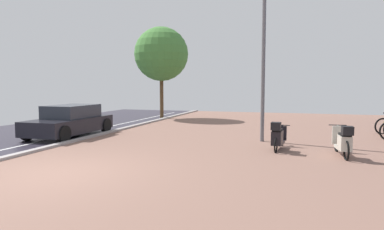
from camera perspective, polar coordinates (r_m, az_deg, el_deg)
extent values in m
cube|color=#855F51|center=(6.94, 11.59, -12.64)|extent=(14.40, 40.00, 0.05)
torus|color=black|center=(16.70, 29.10, -1.65)|extent=(0.71, 0.31, 0.73)
torus|color=black|center=(10.91, 13.75, -4.90)|extent=(0.10, 0.50, 0.50)
torus|color=black|center=(12.17, 14.73, -3.91)|extent=(0.10, 0.50, 0.50)
cube|color=black|center=(11.55, 14.26, -4.48)|extent=(0.35, 0.75, 0.08)
cube|color=black|center=(11.11, 13.96, -3.70)|extent=(0.36, 0.60, 0.44)
cube|color=black|center=(11.08, 13.99, -2.42)|extent=(0.31, 0.54, 0.06)
cylinder|color=black|center=(12.12, 14.73, -2.78)|extent=(0.08, 0.13, 0.50)
cube|color=black|center=(12.05, 14.68, -2.93)|extent=(0.33, 0.11, 0.49)
cylinder|color=black|center=(12.06, 14.74, -1.64)|extent=(0.52, 0.08, 0.03)
cube|color=black|center=(10.78, 13.77, -1.81)|extent=(0.31, 0.31, 0.24)
torus|color=black|center=(10.45, 24.24, -5.42)|extent=(0.11, 0.58, 0.58)
torus|color=black|center=(11.69, 22.88, -4.31)|extent=(0.11, 0.58, 0.58)
cube|color=beige|center=(11.08, 23.52, -4.97)|extent=(0.35, 0.74, 0.08)
cube|color=beige|center=(10.65, 24.01, -4.25)|extent=(0.35, 0.59, 0.41)
cube|color=black|center=(10.61, 24.05, -2.99)|extent=(0.31, 0.54, 0.06)
cylinder|color=beige|center=(11.63, 22.95, -2.94)|extent=(0.08, 0.13, 0.58)
cube|color=beige|center=(11.56, 23.02, -3.12)|extent=(0.33, 0.11, 0.57)
cylinder|color=black|center=(11.57, 23.02, -1.55)|extent=(0.52, 0.08, 0.03)
cube|color=black|center=(10.32, 24.41, -2.38)|extent=(0.30, 0.30, 0.24)
cube|color=black|center=(14.84, -19.67, -1.56)|extent=(1.71, 3.90, 0.57)
cube|color=#282D38|center=(14.94, -19.33, 0.58)|extent=(1.44, 2.14, 0.52)
cylinder|color=black|center=(16.49, -18.96, -1.43)|extent=(0.20, 0.62, 0.62)
cylinder|color=black|center=(15.59, -14.09, -1.66)|extent=(0.20, 0.62, 0.62)
cylinder|color=black|center=(14.29, -25.73, -2.59)|extent=(0.20, 0.62, 0.62)
cylinder|color=black|center=(13.24, -20.52, -2.98)|extent=(0.20, 0.62, 0.62)
cylinder|color=slate|center=(12.85, 11.74, 7.66)|extent=(0.14, 0.14, 5.39)
cylinder|color=brown|center=(21.69, -5.06, 3.22)|extent=(0.23, 0.23, 2.84)
sphere|color=#468139|center=(21.77, -5.12, 10.05)|extent=(3.35, 3.35, 3.35)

